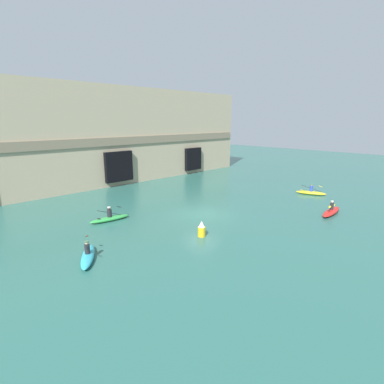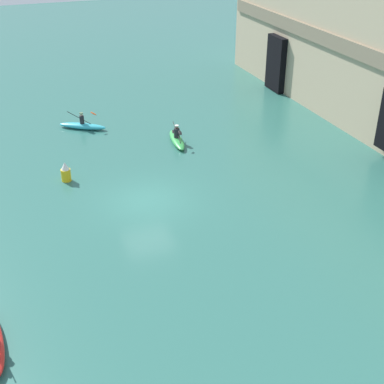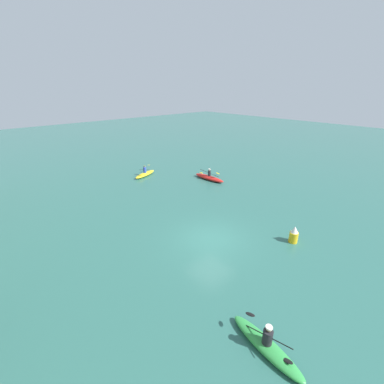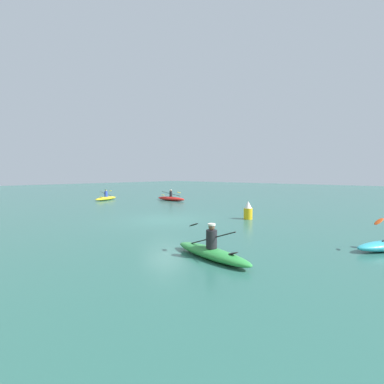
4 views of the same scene
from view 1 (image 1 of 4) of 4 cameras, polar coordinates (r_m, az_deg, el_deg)
ground_plane at (r=25.01m, az=1.75°, el=-4.19°), size 120.00×120.00×0.00m
cliff_bluff at (r=38.03m, az=-17.07°, el=10.10°), size 43.61×5.89×11.49m
kayak_green at (r=24.10m, az=-15.41°, el=-4.80°), size 3.19×1.06×1.14m
kayak_red at (r=27.44m, az=24.99°, el=-3.37°), size 3.59×1.01×1.14m
kayak_yellow at (r=33.75m, az=21.71°, el=-0.08°), size 1.72×3.06×1.11m
kayak_cyan at (r=18.08m, az=-19.23°, el=-11.40°), size 2.28×3.05×1.21m
marker_buoy at (r=20.18m, az=1.84°, el=-7.11°), size 0.52×0.52×1.08m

